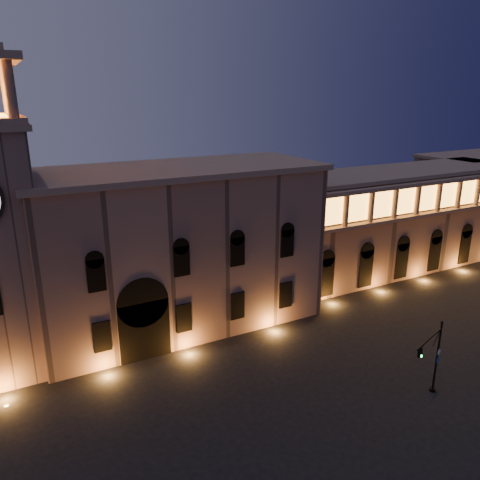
{
  "coord_description": "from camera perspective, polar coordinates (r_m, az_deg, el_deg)",
  "views": [
    {
      "loc": [
        -18.59,
        -23.79,
        24.8
      ],
      "look_at": [
        2.34,
        16.0,
        10.68
      ],
      "focal_mm": 35.0,
      "sensor_mm": 36.0,
      "label": 1
    }
  ],
  "objects": [
    {
      "name": "ground",
      "position": [
        39.07,
        8.55,
        -22.19
      ],
      "size": [
        160.0,
        160.0,
        0.0
      ],
      "primitive_type": "plane",
      "color": "black",
      "rests_on": "ground"
    },
    {
      "name": "government_building",
      "position": [
        51.19,
        -7.49,
        -0.97
      ],
      "size": [
        30.8,
        12.8,
        17.6
      ],
      "color": "#7A5A4F",
      "rests_on": "ground"
    },
    {
      "name": "secondary_building",
      "position": [
        95.27,
        26.76,
        4.8
      ],
      "size": [
        20.0,
        12.0,
        14.0
      ],
      "primitive_type": "cube",
      "color": "brown",
      "rests_on": "ground"
    },
    {
      "name": "traffic_light",
      "position": [
        43.52,
        22.52,
        -13.26
      ],
      "size": [
        4.7,
        1.84,
        6.76
      ],
      "rotation": [
        0.0,
        0.0,
        0.33
      ],
      "color": "black",
      "rests_on": "ground"
    },
    {
      "name": "colonnade_wing",
      "position": [
        71.7,
        18.36,
        2.43
      ],
      "size": [
        40.6,
        11.5,
        14.5
      ],
      "color": "brown",
      "rests_on": "ground"
    }
  ]
}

